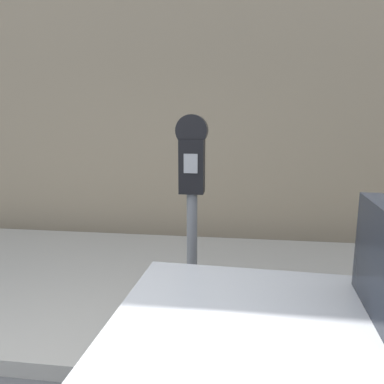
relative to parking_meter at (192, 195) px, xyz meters
name	(u,v)px	position (x,y,z in m)	size (l,w,h in m)	color
sidewalk	(149,284)	(-0.57, 1.03, -1.16)	(24.00, 2.80, 0.13)	#BCB7AD
building_facade	(179,78)	(-0.57, 2.96, 1.04)	(24.00, 0.30, 4.53)	tan
parking_meter	(192,195)	(0.00, 0.00, 0.00)	(0.21, 0.13, 1.63)	slate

